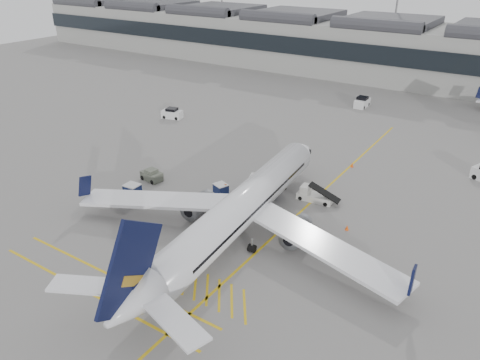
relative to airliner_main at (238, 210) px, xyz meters
The scene contains 17 objects.
ground 7.76m from the airliner_main, behind, with size 220.00×220.00×0.00m, color gray.
terminal 71.42m from the airliner_main, 95.76° to the left, with size 200.00×20.45×12.40m.
light_masts 86.31m from the airliner_main, 95.93° to the left, with size 113.00×0.60×25.45m.
apron_markings 9.91m from the airliner_main, 72.62° to the left, with size 0.25×60.00×0.01m, color gold.
airliner_main is the anchor object (origin of this frame).
belt_loader 11.25m from the airliner_main, 74.89° to the left, with size 4.81×1.90×1.94m.
baggage_cart_a 8.87m from the airliner_main, 102.02° to the left, with size 1.90×1.61×1.87m.
baggage_cart_b 9.85m from the airliner_main, 110.74° to the left, with size 2.19×1.98×1.92m.
baggage_cart_c 8.41m from the airliner_main, 137.28° to the left, with size 1.89×1.73×1.62m.
baggage_cart_d 13.89m from the airliner_main, behind, with size 1.79×1.51×1.82m.
ramp_agent_a 9.89m from the airliner_main, 110.72° to the left, with size 0.72×0.47×1.97m, color orange.
ramp_agent_b 8.22m from the airliner_main, 133.95° to the left, with size 0.82×0.64×1.68m, color orange.
pushback_tug 16.21m from the airliner_main, 163.48° to the left, with size 2.71×1.87×1.42m.
safety_cone_nose 21.71m from the airliner_main, 81.74° to the left, with size 0.40×0.40×0.56m, color #F24C0A.
safety_cone_engine 10.97m from the airliner_main, 39.60° to the left, with size 0.38×0.38×0.53m, color #F24C0A.
service_van_left 37.36m from the airliner_main, 140.51° to the left, with size 3.58×2.38×1.69m.
service_van_mid 47.16m from the airliner_main, 96.11° to the left, with size 1.80×3.57×1.83m.
Camera 1 is at (28.12, -30.57, 24.37)m, focal length 35.00 mm.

